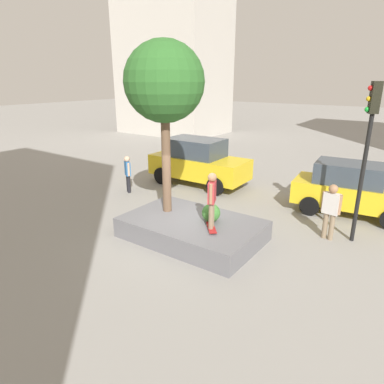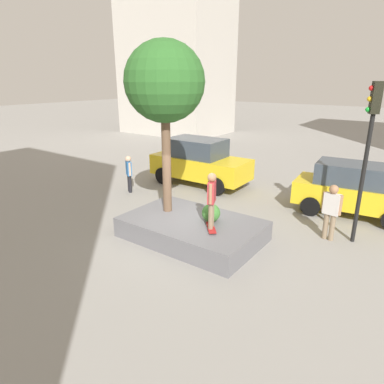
% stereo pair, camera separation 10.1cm
% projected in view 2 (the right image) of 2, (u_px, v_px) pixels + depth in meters
% --- Properties ---
extents(ground_plane, '(120.00, 120.00, 0.00)m').
position_uv_depth(ground_plane, '(187.00, 235.00, 10.91)').
color(ground_plane, gray).
extents(planter_ledge, '(4.17, 2.67, 0.63)m').
position_uv_depth(planter_ledge, '(192.00, 229.00, 10.58)').
color(planter_ledge, slate).
rests_on(planter_ledge, ground).
extents(plaza_tree, '(2.39, 2.39, 5.24)m').
position_uv_depth(plaza_tree, '(165.00, 83.00, 9.94)').
color(plaza_tree, brown).
rests_on(plaza_tree, planter_ledge).
extents(boxwood_shrub, '(0.56, 0.56, 0.56)m').
position_uv_depth(boxwood_shrub, '(211.00, 213.00, 10.26)').
color(boxwood_shrub, '#3D7A33').
rests_on(boxwood_shrub, planter_ledge).
extents(skateboard, '(0.68, 0.75, 0.07)m').
position_uv_depth(skateboard, '(211.00, 228.00, 9.78)').
color(skateboard, '#A51E1E').
rests_on(skateboard, planter_ledge).
extents(skateboarder, '(0.34, 0.51, 1.62)m').
position_uv_depth(skateboarder, '(212.00, 197.00, 9.48)').
color(skateboarder, '#847056').
rests_on(skateboarder, skateboard).
extents(taxi_cab, '(4.63, 2.22, 2.14)m').
position_uv_depth(taxi_cab, '(199.00, 161.00, 15.84)').
color(taxi_cab, gold).
rests_on(taxi_cab, ground).
extents(sedan_parked, '(4.25, 2.26, 1.90)m').
position_uv_depth(sedan_parked, '(353.00, 189.00, 12.27)').
color(sedan_parked, gold).
rests_on(sedan_parked, ground).
extents(traffic_light_corner, '(0.37, 0.35, 4.70)m').
position_uv_depth(traffic_light_corner, '(369.00, 138.00, 9.46)').
color(traffic_light_corner, black).
rests_on(traffic_light_corner, ground).
extents(bystander_watching, '(0.48, 0.39, 1.62)m').
position_uv_depth(bystander_watching, '(129.00, 171.00, 14.73)').
color(bystander_watching, black).
rests_on(bystander_watching, ground).
extents(passerby_with_bag, '(0.60, 0.27, 1.77)m').
position_uv_depth(passerby_with_bag, '(331.00, 209.00, 10.28)').
color(passerby_with_bag, '#847056').
rests_on(passerby_with_bag, ground).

